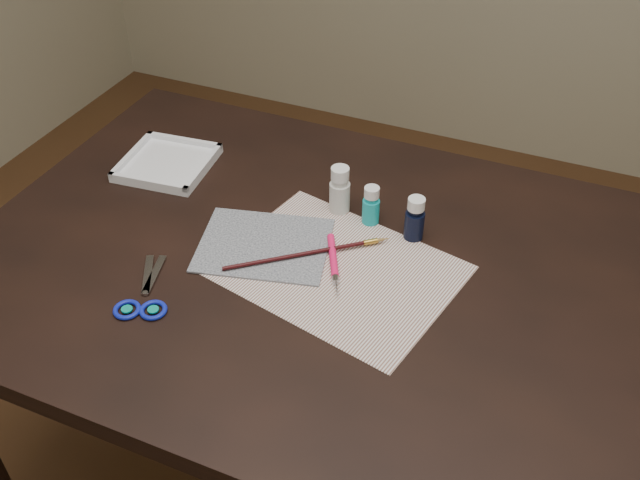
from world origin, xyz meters
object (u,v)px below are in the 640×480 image
at_px(paper, 338,270).
at_px(paint_bottle_cyan, 371,205).
at_px(canvas, 264,245).
at_px(palette_tray, 167,162).
at_px(paint_bottle_navy, 415,218).
at_px(scissors, 143,287).
at_px(paint_bottle_white, 340,190).

bearing_deg(paper, paint_bottle_cyan, 88.15).
xyz_separation_m(canvas, paint_bottle_cyan, (0.16, 0.15, 0.04)).
height_order(paint_bottle_cyan, palette_tray, paint_bottle_cyan).
bearing_deg(paint_bottle_cyan, paint_bottle_navy, -7.79).
bearing_deg(paint_bottle_cyan, scissors, -132.03).
distance_m(paint_bottle_white, paint_bottle_cyan, 0.07).
xyz_separation_m(canvas, paint_bottle_white, (0.09, 0.16, 0.05)).
bearing_deg(paint_bottle_navy, canvas, -151.50).
height_order(paper, canvas, canvas).
relative_size(paint_bottle_cyan, scissors, 0.45).
bearing_deg(palette_tray, paint_bottle_cyan, -1.45).
distance_m(paint_bottle_white, palette_tray, 0.40).
xyz_separation_m(paper, paint_bottle_white, (-0.06, 0.17, 0.05)).
height_order(paper, scissors, scissors).
relative_size(paper, scissors, 2.22).
bearing_deg(scissors, paint_bottle_navy, -79.41).
bearing_deg(paper, paint_bottle_white, 111.15).
bearing_deg(scissors, palette_tray, -2.69).
relative_size(paint_bottle_navy, scissors, 0.49).
height_order(paint_bottle_cyan, paint_bottle_navy, paint_bottle_navy).
height_order(paper, palette_tray, palette_tray).
distance_m(canvas, paint_bottle_white, 0.19).
bearing_deg(paint_bottle_white, palette_tray, -179.89).
bearing_deg(scissors, paint_bottle_white, -62.42).
relative_size(paint_bottle_white, palette_tray, 0.55).
height_order(paint_bottle_white, paint_bottle_cyan, paint_bottle_white).
xyz_separation_m(canvas, palette_tray, (-0.31, 0.16, 0.01)).
bearing_deg(paper, canvas, 177.03).
bearing_deg(paint_bottle_cyan, paper, -91.85).
bearing_deg(paper, paint_bottle_navy, 56.14).
distance_m(canvas, paint_bottle_navy, 0.28).
bearing_deg(scissors, paint_bottle_cyan, -70.79).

